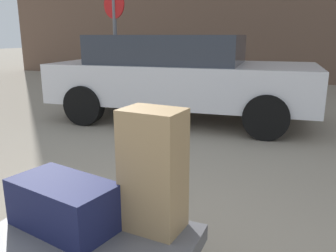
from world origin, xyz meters
The scene contains 5 objects.
luggage_cart centered at (0.00, 0.00, 0.27)m, with size 1.16×0.81×0.34m.
duffel_bag_navy_front_left centered at (-0.18, 0.07, 0.48)m, with size 0.61×0.34×0.28m, color #191E47.
suitcase_tan_front_right centered at (0.30, 0.26, 0.69)m, with size 0.33×0.24×0.70m, color #9E7F56.
parked_car centered at (-1.02, 4.20, 0.76)m, with size 4.44×2.23×1.42m.
no_parking_sign centered at (-2.39, 4.45, 1.37)m, with size 0.49×0.14×2.21m.
Camera 1 is at (1.06, -1.39, 1.42)m, focal length 37.46 mm.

